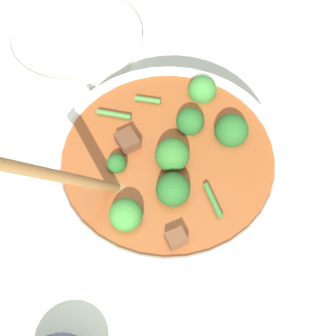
{
  "coord_description": "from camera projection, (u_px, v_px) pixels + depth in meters",
  "views": [
    {
      "loc": [
        0.13,
        -0.28,
        0.58
      ],
      "look_at": [
        0.0,
        0.0,
        0.06
      ],
      "focal_mm": 50.0,
      "sensor_mm": 36.0,
      "label": 1
    }
  ],
  "objects": [
    {
      "name": "ground_plane",
      "position": [
        168.0,
        192.0,
        0.65
      ],
      "size": [
        4.0,
        4.0,
        0.0
      ],
      "primitive_type": "plane",
      "color": "#ADBCAD"
    },
    {
      "name": "stew_bowl",
      "position": [
        168.0,
        170.0,
        0.6
      ],
      "size": [
        0.29,
        0.31,
        0.26
      ],
      "color": "white",
      "rests_on": "ground_plane"
    },
    {
      "name": "empty_plate",
      "position": [
        73.0,
        35.0,
        0.8
      ],
      "size": [
        0.24,
        0.24,
        0.02
      ],
      "color": "silver",
      "rests_on": "ground_plane"
    }
  ]
}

